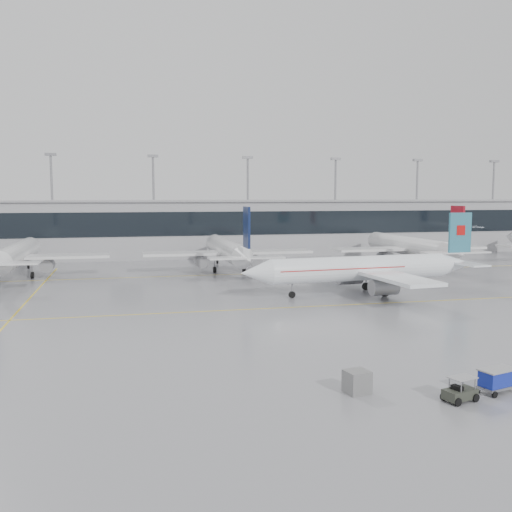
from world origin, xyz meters
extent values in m
plane|color=gray|center=(0.00, 0.00, 0.00)|extent=(320.00, 320.00, 0.00)
cube|color=gold|center=(0.00, 0.00, 0.01)|extent=(120.00, 0.25, 0.01)
cube|color=gold|center=(0.00, 30.00, 0.01)|extent=(120.00, 0.25, 0.01)
cube|color=gold|center=(-30.00, 15.00, 0.01)|extent=(0.25, 60.00, 0.01)
cube|color=#96969A|center=(0.00, 62.00, 6.00)|extent=(180.00, 15.00, 12.00)
cube|color=black|center=(0.00, 54.45, 7.50)|extent=(180.00, 0.20, 5.00)
cube|color=gray|center=(0.00, 62.00, 12.20)|extent=(182.00, 16.00, 0.40)
cylinder|color=gray|center=(-33.00, 68.00, 11.00)|extent=(0.50, 0.50, 22.00)
cube|color=gray|center=(-33.00, 68.00, 22.30)|extent=(2.40, 1.00, 0.60)
cylinder|color=gray|center=(-11.00, 68.00, 11.00)|extent=(0.50, 0.50, 22.00)
cube|color=gray|center=(-11.00, 68.00, 22.30)|extent=(2.40, 1.00, 0.60)
cylinder|color=gray|center=(11.00, 68.00, 11.00)|extent=(0.50, 0.50, 22.00)
cube|color=gray|center=(11.00, 68.00, 22.30)|extent=(2.40, 1.00, 0.60)
cylinder|color=gray|center=(33.00, 68.00, 11.00)|extent=(0.50, 0.50, 22.00)
cube|color=gray|center=(33.00, 68.00, 22.30)|extent=(2.40, 1.00, 0.60)
cylinder|color=gray|center=(55.00, 68.00, 11.00)|extent=(0.50, 0.50, 22.00)
cube|color=gray|center=(55.00, 68.00, 22.30)|extent=(2.40, 1.00, 0.60)
cylinder|color=gray|center=(77.00, 68.00, 11.00)|extent=(0.50, 0.50, 22.00)
cube|color=gray|center=(77.00, 68.00, 22.30)|extent=(2.40, 1.00, 0.60)
cylinder|color=white|center=(13.17, 6.78, 3.55)|extent=(25.72, 5.42, 3.35)
cone|color=white|center=(-1.54, 5.57, 3.55)|extent=(4.26, 3.66, 3.35)
cone|color=white|center=(28.68, 8.05, 3.55)|extent=(5.85, 3.79, 3.35)
cube|color=white|center=(14.67, 6.90, 3.15)|extent=(7.24, 27.97, 0.45)
cube|color=white|center=(28.88, 8.07, 3.85)|extent=(3.66, 10.83, 0.25)
cube|color=teal|center=(29.08, 8.08, 8.08)|extent=(3.62, 0.64, 5.71)
cylinder|color=gray|center=(14.56, 2.08, 1.65)|extent=(3.76, 2.39, 2.10)
cylinder|color=gray|center=(13.78, 11.65, 1.65)|extent=(3.76, 2.39, 2.10)
cylinder|color=gray|center=(3.44, 5.98, 1.16)|extent=(0.20, 0.20, 1.42)
cylinder|color=black|center=(3.44, 5.98, 0.45)|extent=(0.92, 0.37, 0.90)
cylinder|color=gray|center=(15.88, 4.39, 1.26)|extent=(0.24, 0.24, 1.42)
cylinder|color=black|center=(15.88, 4.39, 0.55)|extent=(1.13, 0.54, 1.10)
cylinder|color=gray|center=(15.45, 9.57, 1.26)|extent=(0.24, 0.24, 1.42)
cylinder|color=black|center=(15.45, 9.57, 0.55)|extent=(1.13, 0.54, 1.10)
cube|color=#B70F0F|center=(29.08, 8.08, 8.42)|extent=(1.43, 0.56, 1.40)
cube|color=#B70F0F|center=(10.18, 6.53, 3.75)|extent=(18.22, 4.84, 0.12)
cylinder|color=silver|center=(-35.00, 35.00, 3.80)|extent=(3.59, 27.36, 3.59)
cone|color=silver|center=(-35.00, 50.68, 3.80)|extent=(3.59, 4.00, 3.59)
cube|color=silver|center=(-35.00, 33.50, 3.40)|extent=(29.64, 5.00, 0.45)
cylinder|color=gray|center=(-30.20, 34.00, 1.90)|extent=(2.10, 3.60, 2.10)
cylinder|color=gray|center=(-35.00, 45.68, 1.23)|extent=(0.20, 0.20, 1.56)
cylinder|color=black|center=(-35.00, 45.68, 0.45)|extent=(0.30, 0.90, 0.90)
cylinder|color=gray|center=(-32.40, 32.50, 1.33)|extent=(0.24, 0.24, 1.56)
cylinder|color=black|center=(-32.40, 32.50, 0.55)|extent=(0.45, 1.10, 1.10)
cylinder|color=silver|center=(0.00, 35.00, 3.80)|extent=(3.59, 27.36, 3.59)
cone|color=silver|center=(0.00, 50.68, 3.80)|extent=(3.59, 4.00, 3.59)
cone|color=silver|center=(0.00, 18.52, 3.80)|extent=(3.59, 5.60, 3.59)
cube|color=silver|center=(0.00, 33.50, 3.40)|extent=(29.64, 5.00, 0.45)
cube|color=silver|center=(0.00, 18.32, 4.10)|extent=(11.40, 2.80, 0.25)
cube|color=#0E1A42|center=(0.00, 18.12, 8.66)|extent=(0.35, 3.60, 6.12)
cylinder|color=gray|center=(-4.80, 34.00, 1.90)|extent=(2.10, 3.60, 2.10)
cylinder|color=gray|center=(4.80, 34.00, 1.90)|extent=(2.10, 3.60, 2.10)
cylinder|color=gray|center=(0.00, 45.68, 1.23)|extent=(0.20, 0.20, 1.56)
cylinder|color=black|center=(0.00, 45.68, 0.45)|extent=(0.30, 0.90, 0.90)
cylinder|color=gray|center=(-2.60, 32.50, 1.33)|extent=(0.24, 0.24, 1.56)
cylinder|color=black|center=(-2.60, 32.50, 0.55)|extent=(0.45, 1.10, 1.10)
cylinder|color=gray|center=(2.60, 32.50, 1.33)|extent=(0.24, 0.24, 1.56)
cylinder|color=black|center=(2.60, 32.50, 0.55)|extent=(0.45, 1.10, 1.10)
cylinder|color=silver|center=(35.00, 35.00, 3.80)|extent=(3.59, 27.36, 3.59)
cone|color=silver|center=(35.00, 50.68, 3.80)|extent=(3.59, 4.00, 3.59)
cone|color=silver|center=(35.00, 18.52, 3.80)|extent=(3.59, 5.60, 3.59)
cube|color=silver|center=(35.00, 33.50, 3.40)|extent=(29.64, 5.00, 0.45)
cube|color=silver|center=(35.00, 18.32, 4.10)|extent=(11.40, 2.80, 0.25)
cube|color=maroon|center=(35.00, 18.12, 8.66)|extent=(0.35, 3.60, 6.12)
cylinder|color=gray|center=(30.20, 34.00, 1.90)|extent=(2.10, 3.60, 2.10)
cylinder|color=gray|center=(39.80, 34.00, 1.90)|extent=(2.10, 3.60, 2.10)
cylinder|color=gray|center=(35.00, 45.68, 1.23)|extent=(0.20, 0.20, 1.56)
cylinder|color=black|center=(35.00, 45.68, 0.45)|extent=(0.30, 0.90, 0.90)
cylinder|color=gray|center=(32.40, 32.50, 1.33)|extent=(0.24, 0.24, 1.56)
cylinder|color=black|center=(32.40, 32.50, 0.55)|extent=(0.45, 1.10, 1.10)
cylinder|color=gray|center=(37.60, 32.50, 1.33)|extent=(0.24, 0.24, 1.56)
cylinder|color=black|center=(37.60, 32.50, 0.55)|extent=(0.45, 1.10, 1.10)
cone|color=silver|center=(70.00, 50.68, 3.80)|extent=(3.59, 4.00, 3.59)
cube|color=#2D3028|center=(3.27, -32.60, 0.50)|extent=(2.42, 1.72, 0.64)
cube|color=gray|center=(3.44, -32.55, 1.56)|extent=(1.98, 1.60, 0.05)
cube|color=black|center=(3.00, -32.68, 0.91)|extent=(0.63, 0.82, 0.36)
cylinder|color=gray|center=(4.84, -32.17, 0.45)|extent=(1.07, 0.36, 0.07)
cylinder|color=gray|center=(2.96, -33.21, 1.14)|extent=(0.07, 0.07, 0.82)
cylinder|color=gray|center=(2.70, -32.24, 1.14)|extent=(0.07, 0.07, 0.82)
cylinder|color=gray|center=(4.19, -32.87, 1.14)|extent=(0.07, 0.07, 0.82)
cylinder|color=gray|center=(3.92, -31.90, 1.14)|extent=(0.07, 0.07, 0.82)
cylinder|color=black|center=(2.64, -33.39, 0.27)|extent=(0.57, 0.32, 0.55)
cylinder|color=black|center=(2.32, -32.25, 0.27)|extent=(0.57, 0.32, 0.55)
cylinder|color=black|center=(4.21, -32.95, 0.27)|extent=(0.57, 0.32, 0.55)
cylinder|color=black|center=(3.90, -31.82, 0.27)|extent=(0.57, 0.32, 0.55)
cube|color=gray|center=(6.74, -31.65, 0.40)|extent=(2.92, 1.99, 0.16)
cube|color=#16259D|center=(6.74, -31.65, 1.02)|extent=(2.73, 1.86, 1.07)
cube|color=gray|center=(6.74, -31.65, 1.60)|extent=(2.95, 2.08, 0.09)
cylinder|color=black|center=(5.89, -32.57, 0.22)|extent=(0.47, 0.27, 0.44)
cylinder|color=black|center=(5.53, -31.29, 0.22)|extent=(0.47, 0.27, 0.44)
cylinder|color=black|center=(7.59, -30.72, 0.22)|extent=(0.47, 0.27, 0.44)
cube|color=slate|center=(-2.64, -29.65, 0.78)|extent=(1.80, 1.71, 1.56)
camera|label=1|loc=(-17.78, -64.58, 13.32)|focal=40.00mm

